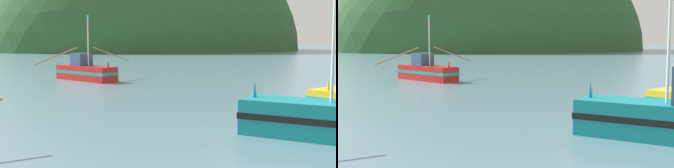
{
  "view_description": "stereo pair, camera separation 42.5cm",
  "coord_description": "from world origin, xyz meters",
  "views": [
    {
      "loc": [
        -6.01,
        -2.56,
        3.95
      ],
      "look_at": [
        1.72,
        21.28,
        1.4
      ],
      "focal_mm": 46.4,
      "sensor_mm": 36.0,
      "label": 1
    },
    {
      "loc": [
        -5.6,
        -2.69,
        3.95
      ],
      "look_at": [
        1.72,
        21.28,
        1.4
      ],
      "focal_mm": 46.4,
      "sensor_mm": 36.0,
      "label": 2
    }
  ],
  "objects": [
    {
      "name": "fishing_boat_red",
      "position": [
        -0.66,
        40.21,
        0.9
      ],
      "size": [
        9.87,
        7.57,
        6.32
      ],
      "rotation": [
        0.0,
        0.0,
        5.22
      ],
      "color": "red",
      "rests_on": "ground"
    },
    {
      "name": "hill_far_left",
      "position": [
        38.56,
        160.85,
        0.0
      ],
      "size": [
        119.61,
        95.69,
        93.49
      ],
      "primitive_type": "ellipsoid",
      "color": "#2D562D",
      "rests_on": "ground"
    }
  ]
}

